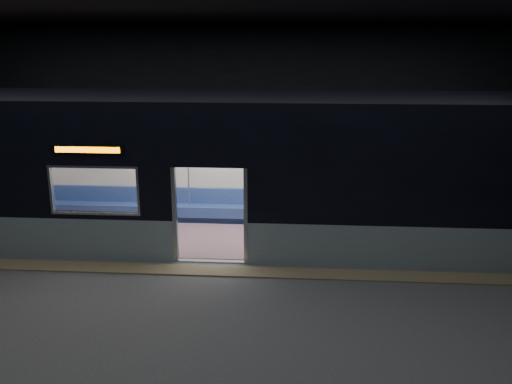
# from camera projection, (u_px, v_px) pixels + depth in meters

# --- Properties ---
(station_floor) EXTENTS (24.00, 14.00, 0.01)m
(station_floor) POSITION_uv_depth(u_px,v_px,m) (203.00, 283.00, 10.44)
(station_floor) COLOR #47494C
(station_floor) RESTS_ON ground
(station_envelope) EXTENTS (24.00, 14.00, 5.00)m
(station_envelope) POSITION_uv_depth(u_px,v_px,m) (197.00, 91.00, 9.44)
(station_envelope) COLOR black
(station_envelope) RESTS_ON station_floor
(tactile_strip) EXTENTS (22.80, 0.50, 0.03)m
(tactile_strip) POSITION_uv_depth(u_px,v_px,m) (207.00, 271.00, 10.96)
(tactile_strip) COLOR #8C7F59
(tactile_strip) RESTS_ON station_floor
(metro_car) EXTENTS (18.00, 3.04, 3.35)m
(metro_car) POSITION_uv_depth(u_px,v_px,m) (219.00, 161.00, 12.38)
(metro_car) COLOR #8D9EA8
(metro_car) RESTS_ON station_floor
(passenger) EXTENTS (0.44, 0.73, 1.40)m
(passenger) POSITION_uv_depth(u_px,v_px,m) (400.00, 196.00, 13.32)
(passenger) COLOR black
(passenger) RESTS_ON metro_car
(handbag) EXTENTS (0.33, 0.31, 0.13)m
(handbag) POSITION_uv_depth(u_px,v_px,m) (401.00, 204.00, 13.13)
(handbag) COLOR black
(handbag) RESTS_ON passenger
(transit_map) EXTENTS (0.88, 0.03, 0.57)m
(transit_map) POSITION_uv_depth(u_px,v_px,m) (360.00, 168.00, 13.51)
(transit_map) COLOR white
(transit_map) RESTS_ON metro_car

